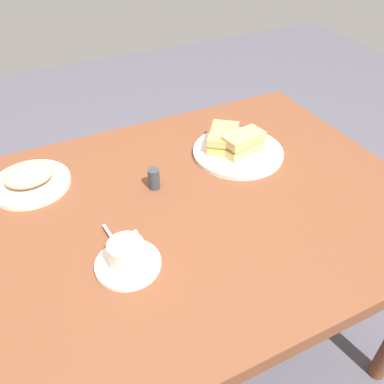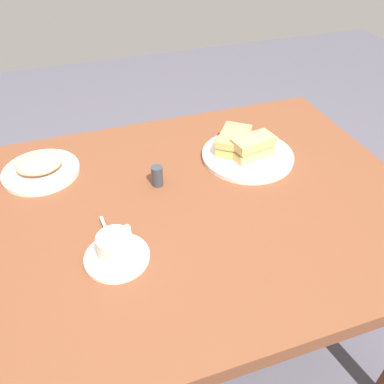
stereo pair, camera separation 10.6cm
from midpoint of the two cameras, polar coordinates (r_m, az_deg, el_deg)
name	(u,v)px [view 2 (the right image)]	position (r m, az deg, el deg)	size (l,w,h in m)	color
ground_plane	(199,342)	(1.64, 2.93, -20.60)	(6.00, 6.00, 0.00)	#4D4A55
dining_table	(201,220)	(1.14, 3.98, -4.12)	(1.17, 0.92, 0.72)	brown
sandwich_plate	(248,156)	(1.26, 10.32, 5.02)	(0.28, 0.28, 0.01)	silver
sandwich_front	(253,147)	(1.23, 11.10, 6.21)	(0.14, 0.09, 0.06)	tan
sandwich_back	(234,141)	(1.26, 8.39, 7.15)	(0.15, 0.16, 0.05)	tan
coffee_saucer	(117,257)	(0.94, -7.38, -9.32)	(0.15, 0.15, 0.01)	beige
coffee_cup	(116,245)	(0.91, -7.52, -7.70)	(0.09, 0.09, 0.06)	silver
spoon	(108,234)	(0.98, -8.85, -6.00)	(0.02, 0.10, 0.01)	silver
side_plate	(41,171)	(1.23, -18.38, 2.69)	(0.22, 0.22, 0.01)	beige
side_food_pile	(39,163)	(1.22, -18.65, 3.79)	(0.13, 0.11, 0.04)	tan
salt_shaker	(157,176)	(1.12, -2.26, 2.18)	(0.03, 0.03, 0.06)	#33383D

